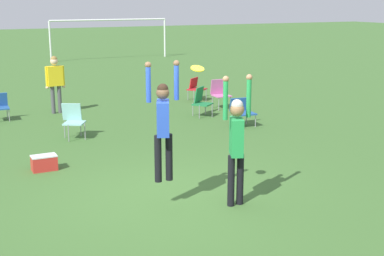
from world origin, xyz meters
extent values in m
plane|color=#3D662D|center=(0.00, 0.00, 0.00)|extent=(120.00, 120.00, 0.00)
cylinder|color=black|center=(-0.30, -0.30, 0.85)|extent=(0.12, 0.12, 0.80)
cylinder|color=black|center=(-0.10, -0.30, 0.85)|extent=(0.12, 0.12, 0.80)
cube|color=blue|center=(-0.20, -0.30, 1.54)|extent=(0.36, 0.49, 0.57)
sphere|color=brown|center=(-0.20, -0.30, 1.96)|extent=(0.22, 0.22, 0.22)
sphere|color=black|center=(-0.20, -0.30, 2.02)|extent=(0.18, 0.18, 0.18)
cylinder|color=blue|center=(-0.44, -0.30, 2.13)|extent=(0.08, 0.08, 0.60)
sphere|color=brown|center=(-0.44, -0.30, 2.43)|extent=(0.10, 0.10, 0.10)
cylinder|color=blue|center=(0.05, -0.30, 2.13)|extent=(0.08, 0.08, 0.60)
sphere|color=brown|center=(0.05, -0.30, 2.43)|extent=(0.10, 0.10, 0.10)
cylinder|color=black|center=(0.83, -0.80, 0.45)|extent=(0.12, 0.12, 0.89)
cylinder|color=black|center=(1.01, -0.80, 0.45)|extent=(0.12, 0.12, 0.89)
cube|color=green|center=(0.92, -0.80, 1.21)|extent=(0.34, 0.44, 0.63)
sphere|color=#9E704C|center=(0.92, -0.80, 1.67)|extent=(0.24, 0.24, 0.24)
sphere|color=#B7B2AD|center=(0.92, -0.80, 1.74)|extent=(0.21, 0.21, 0.21)
cylinder|color=green|center=(0.70, -0.80, 1.86)|extent=(0.08, 0.08, 0.67)
sphere|color=#9E704C|center=(0.70, -0.80, 2.19)|extent=(0.10, 0.10, 0.10)
cylinder|color=green|center=(1.14, -0.80, 1.86)|extent=(0.08, 0.08, 0.67)
sphere|color=#9E704C|center=(1.14, -0.80, 2.19)|extent=(0.10, 0.10, 0.10)
cylinder|color=yellow|center=(0.32, -0.52, 2.35)|extent=(0.22, 0.22, 0.09)
cylinder|color=gray|center=(-0.62, 4.66, 0.21)|extent=(0.02, 0.02, 0.43)
cylinder|color=gray|center=(-0.21, 4.66, 0.21)|extent=(0.02, 0.02, 0.43)
cylinder|color=gray|center=(-0.62, 5.08, 0.21)|extent=(0.02, 0.02, 0.43)
cylinder|color=gray|center=(-0.21, 5.08, 0.21)|extent=(0.02, 0.02, 0.43)
cube|color=#8CC6C1|center=(-0.41, 4.87, 0.41)|extent=(0.67, 0.67, 0.04)
cube|color=#8CC6C1|center=(-0.41, 5.10, 0.66)|extent=(0.48, 0.35, 0.45)
cylinder|color=gray|center=(3.50, 5.60, 0.20)|extent=(0.02, 0.02, 0.40)
cylinder|color=gray|center=(3.94, 5.60, 0.20)|extent=(0.02, 0.02, 0.40)
cylinder|color=gray|center=(3.50, 6.03, 0.20)|extent=(0.02, 0.02, 0.40)
cylinder|color=gray|center=(3.94, 6.03, 0.20)|extent=(0.02, 0.02, 0.40)
cube|color=#1E753D|center=(3.72, 5.81, 0.38)|extent=(0.71, 0.71, 0.04)
cube|color=#1E753D|center=(3.72, 6.05, 0.63)|extent=(0.47, 0.41, 0.47)
cylinder|color=gray|center=(3.91, 3.91, 0.19)|extent=(0.02, 0.02, 0.39)
cylinder|color=gray|center=(4.38, 3.91, 0.19)|extent=(0.02, 0.02, 0.39)
cylinder|color=gray|center=(3.91, 4.38, 0.19)|extent=(0.02, 0.02, 0.39)
cylinder|color=gray|center=(4.38, 4.38, 0.19)|extent=(0.02, 0.02, 0.39)
cube|color=#235193|center=(4.15, 4.15, 0.37)|extent=(0.61, 0.61, 0.04)
cube|color=#235193|center=(4.15, 4.41, 0.58)|extent=(0.56, 0.15, 0.38)
cylinder|color=gray|center=(4.58, 6.35, 0.22)|extent=(0.02, 0.02, 0.45)
cylinder|color=gray|center=(5.02, 6.35, 0.22)|extent=(0.02, 0.02, 0.45)
cylinder|color=gray|center=(4.58, 6.78, 0.22)|extent=(0.02, 0.02, 0.45)
cylinder|color=gray|center=(5.02, 6.78, 0.22)|extent=(0.02, 0.02, 0.45)
cube|color=#C666A3|center=(4.80, 6.56, 0.43)|extent=(0.53, 0.53, 0.04)
cube|color=#C666A3|center=(4.80, 6.80, 0.69)|extent=(0.51, 0.14, 0.49)
cylinder|color=gray|center=(-1.61, 7.67, 0.20)|extent=(0.02, 0.02, 0.40)
cylinder|color=gray|center=(-1.61, 8.07, 0.20)|extent=(0.02, 0.02, 0.40)
cube|color=#235193|center=(-1.82, 7.87, 0.38)|extent=(0.51, 0.51, 0.04)
cylinder|color=gray|center=(4.53, 8.01, 0.21)|extent=(0.02, 0.02, 0.41)
cylinder|color=gray|center=(5.01, 8.01, 0.21)|extent=(0.02, 0.02, 0.41)
cylinder|color=gray|center=(4.53, 8.49, 0.21)|extent=(0.02, 0.02, 0.41)
cylinder|color=gray|center=(5.01, 8.49, 0.21)|extent=(0.02, 0.02, 0.41)
cube|color=#B21E23|center=(4.77, 8.25, 0.39)|extent=(0.78, 0.78, 0.04)
cube|color=#B21E23|center=(4.77, 8.51, 0.59)|extent=(0.50, 0.42, 0.36)
cylinder|color=#4C4C51|center=(-0.22, 8.26, 0.43)|extent=(0.12, 0.12, 0.86)
cylinder|color=#4C4C51|center=(-0.01, 8.26, 0.43)|extent=(0.12, 0.12, 0.86)
cube|color=yellow|center=(-0.11, 8.26, 1.16)|extent=(0.47, 0.22, 0.61)
sphere|color=beige|center=(-0.11, 8.26, 1.61)|extent=(0.23, 0.23, 0.23)
sphere|color=olive|center=(-0.11, 8.26, 1.68)|extent=(0.20, 0.20, 0.20)
cylinder|color=yellow|center=(-0.37, 8.26, 1.14)|extent=(0.08, 0.08, 0.64)
sphere|color=beige|center=(-0.37, 8.26, 0.82)|extent=(0.10, 0.10, 0.10)
cylinder|color=yellow|center=(0.14, 8.26, 1.14)|extent=(0.08, 0.08, 0.64)
sphere|color=beige|center=(0.14, 8.26, 0.82)|extent=(0.10, 0.10, 0.10)
cube|color=red|center=(-1.63, 2.61, 0.15)|extent=(0.50, 0.31, 0.29)
cube|color=silver|center=(-1.63, 2.61, 0.31)|extent=(0.51, 0.31, 0.02)
cylinder|color=white|center=(2.72, 22.41, 1.15)|extent=(0.10, 0.10, 2.30)
cylinder|color=white|center=(9.72, 22.41, 1.15)|extent=(0.10, 0.10, 2.30)
cylinder|color=white|center=(6.22, 22.41, 2.30)|extent=(7.00, 0.10, 0.10)
camera|label=1|loc=(-3.58, -8.19, 3.43)|focal=50.00mm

